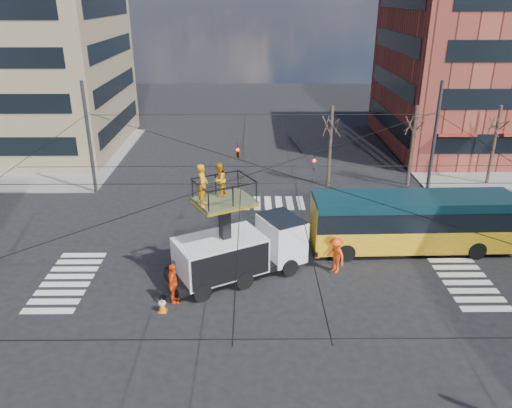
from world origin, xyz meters
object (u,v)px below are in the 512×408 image
object	(u,v)px
traffic_cone	(162,305)
flagger	(336,255)
worker_ground	(173,284)
utility_truck	(240,240)
city_bus	(412,221)

from	to	relation	value
traffic_cone	flagger	distance (m)	9.04
traffic_cone	worker_ground	xyz separation A→B (m)	(0.43, 0.74, 0.65)
worker_ground	flagger	size ratio (longest dim) A/B	1.03
worker_ground	flagger	distance (m)	8.36
utility_truck	city_bus	xyz separation A→B (m)	(9.42, 2.76, -0.31)
city_bus	worker_ground	world-z (taller)	city_bus
utility_truck	worker_ground	xyz separation A→B (m)	(-3.03, -2.39, -1.03)
traffic_cone	flagger	world-z (taller)	flagger
traffic_cone	utility_truck	bearing A→B (deg)	42.14
utility_truck	flagger	distance (m)	4.99
utility_truck	worker_ground	world-z (taller)	utility_truck
utility_truck	traffic_cone	xyz separation A→B (m)	(-3.46, -3.13, -1.68)
utility_truck	city_bus	bearing A→B (deg)	-11.62
city_bus	flagger	distance (m)	5.20
traffic_cone	worker_ground	size ratio (longest dim) A/B	0.35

